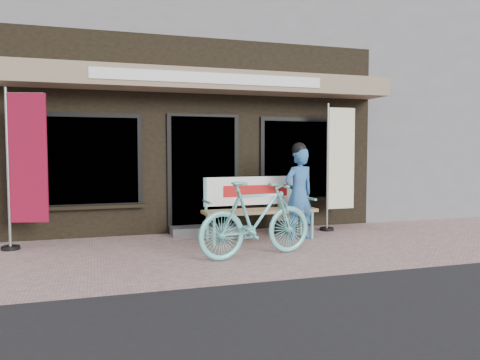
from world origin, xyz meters
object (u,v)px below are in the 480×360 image
object	(u,v)px
menu_stand	(286,211)
bicycle	(257,219)
nobori_cream	(339,165)
person	(299,192)
nobori_red	(25,167)
bench	(258,202)

from	to	relation	value
menu_stand	bicycle	bearing A→B (deg)	-123.15
bicycle	nobori_cream	distance (m)	2.90
bicycle	nobori_cream	world-z (taller)	nobori_cream
nobori_cream	menu_stand	distance (m)	1.40
person	nobori_cream	xyz separation A→B (m)	(1.11, 0.63, 0.43)
nobori_red	menu_stand	xyz separation A→B (m)	(4.35, 0.06, -0.86)
person	bicycle	size ratio (longest dim) A/B	0.91
bicycle	nobori_red	distance (m)	3.64
bench	person	bearing A→B (deg)	-22.50
nobori_red	nobori_cream	xyz separation A→B (m)	(5.48, 0.16, -0.04)
menu_stand	nobori_red	bearing A→B (deg)	-176.88
person	menu_stand	world-z (taller)	person
bench	nobori_red	world-z (taller)	nobori_red
nobori_red	nobori_cream	world-z (taller)	nobori_red
nobori_red	menu_stand	size ratio (longest dim) A/B	3.01
bicycle	nobori_red	world-z (taller)	nobori_red
person	bicycle	bearing A→B (deg)	-150.00
nobori_red	menu_stand	world-z (taller)	nobori_red
menu_stand	person	bearing A→B (deg)	-86.52
person	nobori_red	bearing A→B (deg)	161.08
nobori_red	menu_stand	distance (m)	4.44
person	nobori_cream	world-z (taller)	nobori_cream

